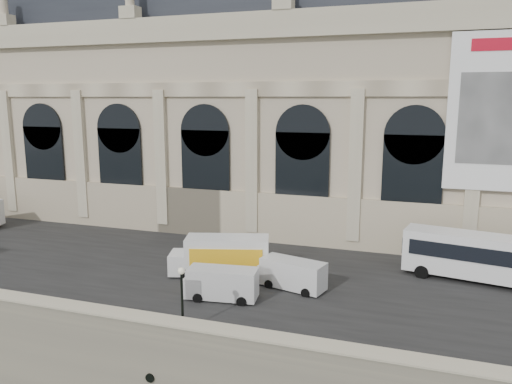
# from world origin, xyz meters

# --- Properties ---
(quay) EXTENTS (160.00, 70.00, 6.00)m
(quay) POSITION_xyz_m (0.00, 35.00, 3.00)
(quay) COLOR gray
(quay) RESTS_ON ground
(street) EXTENTS (160.00, 24.00, 0.06)m
(street) POSITION_xyz_m (0.00, 14.00, 6.03)
(street) COLOR #2D2D2D
(street) RESTS_ON quay
(parapet) EXTENTS (160.00, 1.40, 1.21)m
(parapet) POSITION_xyz_m (0.00, 0.60, 6.62)
(parapet) COLOR gray
(parapet) RESTS_ON quay
(museum) EXTENTS (69.00, 18.70, 29.10)m
(museum) POSITION_xyz_m (-5.98, 30.86, 19.72)
(museum) COLOR beige
(museum) RESTS_ON quay
(bus_right) EXTENTS (13.14, 4.98, 3.79)m
(bus_right) POSITION_xyz_m (22.20, 16.48, 8.13)
(bus_right) COLOR white
(bus_right) RESTS_ON quay
(van_b) EXTENTS (5.34, 2.63, 2.28)m
(van_b) POSITION_xyz_m (3.50, 7.11, 7.17)
(van_b) COLOR silver
(van_b) RESTS_ON quay
(van_c) EXTENTS (5.35, 3.07, 2.25)m
(van_c) POSITION_xyz_m (7.78, 10.73, 7.15)
(van_c) COLOR silver
(van_c) RESTS_ON quay
(box_truck) EXTENTS (8.33, 4.65, 3.20)m
(box_truck) POSITION_xyz_m (1.88, 11.69, 7.61)
(box_truck) COLOR white
(box_truck) RESTS_ON quay
(lamp_right) EXTENTS (0.42, 0.42, 4.15)m
(lamp_right) POSITION_xyz_m (3.42, 1.67, 8.07)
(lamp_right) COLOR black
(lamp_right) RESTS_ON quay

